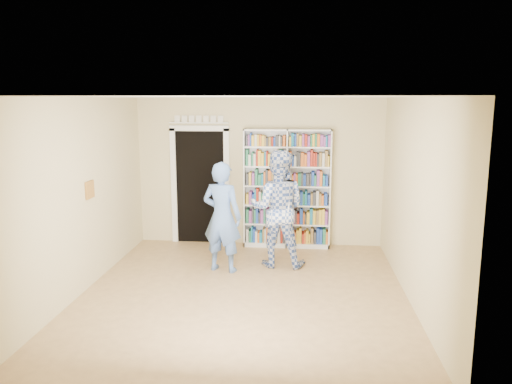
# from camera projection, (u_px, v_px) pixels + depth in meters

# --- Properties ---
(floor) EXTENTS (5.00, 5.00, 0.00)m
(floor) POSITION_uv_depth(u_px,v_px,m) (244.00, 293.00, 6.97)
(floor) COLOR olive
(floor) RESTS_ON ground
(ceiling) EXTENTS (5.00, 5.00, 0.00)m
(ceiling) POSITION_uv_depth(u_px,v_px,m) (243.00, 97.00, 6.48)
(ceiling) COLOR white
(ceiling) RESTS_ON wall_back
(wall_back) EXTENTS (4.50, 0.00, 4.50)m
(wall_back) POSITION_uv_depth(u_px,v_px,m) (259.00, 172.00, 9.17)
(wall_back) COLOR beige
(wall_back) RESTS_ON floor
(wall_left) EXTENTS (0.00, 5.00, 5.00)m
(wall_left) POSITION_uv_depth(u_px,v_px,m) (83.00, 196.00, 6.93)
(wall_left) COLOR beige
(wall_left) RESTS_ON floor
(wall_right) EXTENTS (0.00, 5.00, 5.00)m
(wall_right) POSITION_uv_depth(u_px,v_px,m) (414.00, 202.00, 6.52)
(wall_right) COLOR beige
(wall_right) RESTS_ON floor
(bookshelf) EXTENTS (1.56, 0.29, 2.15)m
(bookshelf) POSITION_uv_depth(u_px,v_px,m) (287.00, 188.00, 9.02)
(bookshelf) COLOR white
(bookshelf) RESTS_ON floor
(doorway) EXTENTS (1.10, 0.08, 2.43)m
(doorway) POSITION_uv_depth(u_px,v_px,m) (200.00, 181.00, 9.28)
(doorway) COLOR black
(doorway) RESTS_ON floor
(wall_art) EXTENTS (0.03, 0.25, 0.25)m
(wall_art) POSITION_uv_depth(u_px,v_px,m) (90.00, 190.00, 7.11)
(wall_art) COLOR brown
(wall_art) RESTS_ON wall_left
(man_blue) EXTENTS (0.72, 0.57, 1.74)m
(man_blue) POSITION_uv_depth(u_px,v_px,m) (222.00, 217.00, 7.75)
(man_blue) COLOR #5477BA
(man_blue) RESTS_ON floor
(man_plaid) EXTENTS (0.96, 0.77, 1.89)m
(man_plaid) POSITION_uv_depth(u_px,v_px,m) (278.00, 209.00, 7.99)
(man_plaid) COLOR #324F9A
(man_plaid) RESTS_ON floor
(paper_sheet) EXTENTS (0.22, 0.05, 0.31)m
(paper_sheet) POSITION_uv_depth(u_px,v_px,m) (282.00, 206.00, 7.78)
(paper_sheet) COLOR white
(paper_sheet) RESTS_ON man_plaid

